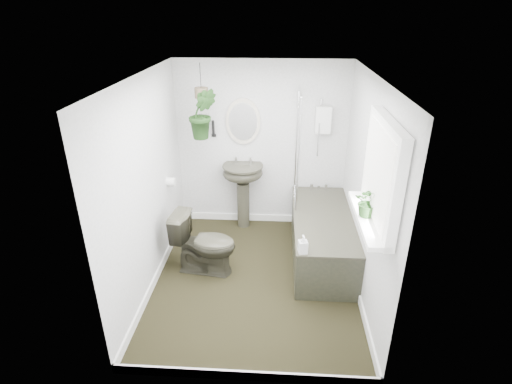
{
  "coord_description": "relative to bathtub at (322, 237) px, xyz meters",
  "views": [
    {
      "loc": [
        0.24,
        -3.78,
        2.9
      ],
      "look_at": [
        0.0,
        0.15,
        1.05
      ],
      "focal_mm": 28.0,
      "sensor_mm": 36.0,
      "label": 1
    }
  ],
  "objects": [
    {
      "name": "hanging_pot",
      "position": [
        -1.5,
        0.45,
        1.67
      ],
      "size": [
        0.16,
        0.16,
        0.12
      ],
      "primitive_type": "cylinder",
      "color": "brown",
      "rests_on": "ceiling"
    },
    {
      "name": "wall_sconce",
      "position": [
        -1.45,
        0.86,
        1.11
      ],
      "size": [
        0.04,
        0.04,
        0.22
      ],
      "primitive_type": "cylinder",
      "color": "black",
      "rests_on": "wall_back"
    },
    {
      "name": "bath_screen",
      "position": [
        -0.33,
        0.49,
        0.99
      ],
      "size": [
        0.04,
        0.72,
        1.4
      ],
      "primitive_type": null,
      "color": "silver",
      "rests_on": "bathtub"
    },
    {
      "name": "skirting",
      "position": [
        -0.8,
        -0.5,
        -0.24
      ],
      "size": [
        2.3,
        2.8,
        0.1
      ],
      "primitive_type": "cube",
      "color": "white",
      "rests_on": "floor"
    },
    {
      "name": "wall_right",
      "position": [
        0.36,
        -0.5,
        0.86
      ],
      "size": [
        0.02,
        2.8,
        2.3
      ],
      "primitive_type": "cube",
      "color": "silver",
      "rests_on": "ground"
    },
    {
      "name": "window_recess",
      "position": [
        0.29,
        -1.2,
        1.36
      ],
      "size": [
        0.08,
        1.0,
        0.9
      ],
      "primitive_type": "cube",
      "color": "white",
      "rests_on": "wall_right"
    },
    {
      "name": "sill_plant",
      "position": [
        0.21,
        -1.2,
        1.09
      ],
      "size": [
        0.28,
        0.26,
        0.27
      ],
      "primitive_type": "imported",
      "rotation": [
        0.0,
        0.0,
        -0.22
      ],
      "color": "black",
      "rests_on": "window_sill"
    },
    {
      "name": "wall_left",
      "position": [
        -1.96,
        -0.5,
        0.86
      ],
      "size": [
        0.02,
        2.8,
        2.3
      ],
      "primitive_type": "cube",
      "color": "silver",
      "rests_on": "ground"
    },
    {
      "name": "wall_back",
      "position": [
        -0.8,
        0.91,
        0.86
      ],
      "size": [
        2.3,
        0.02,
        2.3
      ],
      "primitive_type": "cube",
      "color": "silver",
      "rests_on": "ground"
    },
    {
      "name": "floor",
      "position": [
        -0.8,
        -0.5,
        -0.3
      ],
      "size": [
        2.3,
        2.8,
        0.02
      ],
      "primitive_type": "cube",
      "color": "black",
      "rests_on": "ground"
    },
    {
      "name": "shower_box",
      "position": [
        0.0,
        0.84,
        1.26
      ],
      "size": [
        0.2,
        0.1,
        0.35
      ],
      "primitive_type": "cube",
      "color": "white",
      "rests_on": "wall_back"
    },
    {
      "name": "window_sill",
      "position": [
        0.22,
        -1.2,
        0.94
      ],
      "size": [
        0.18,
        1.0,
        0.04
      ],
      "primitive_type": "cube",
      "color": "white",
      "rests_on": "wall_right"
    },
    {
      "name": "soap_bottle",
      "position": [
        -0.29,
        -0.79,
        0.39
      ],
      "size": [
        0.11,
        0.11,
        0.2
      ],
      "primitive_type": "imported",
      "rotation": [
        0.0,
        0.0,
        0.19
      ],
      "color": "black",
      "rests_on": "bathtub"
    },
    {
      "name": "window_blinds",
      "position": [
        0.24,
        -1.2,
        1.36
      ],
      "size": [
        0.01,
        0.86,
        0.76
      ],
      "primitive_type": "cube",
      "color": "white",
      "rests_on": "wall_right"
    },
    {
      "name": "toilet",
      "position": [
        -1.4,
        -0.36,
        0.08
      ],
      "size": [
        0.78,
        0.51,
        0.75
      ],
      "primitive_type": "imported",
      "rotation": [
        0.0,
        0.0,
        1.44
      ],
      "color": "#333227",
      "rests_on": "floor"
    },
    {
      "name": "wall_front",
      "position": [
        -0.8,
        -1.91,
        0.86
      ],
      "size": [
        2.3,
        0.02,
        2.3
      ],
      "primitive_type": "cube",
      "color": "silver",
      "rests_on": "ground"
    },
    {
      "name": "toilet_roll_holder",
      "position": [
        -1.9,
        0.2,
        0.61
      ],
      "size": [
        0.11,
        0.11,
        0.11
      ],
      "primitive_type": "cylinder",
      "rotation": [
        0.0,
        1.57,
        0.0
      ],
      "color": "white",
      "rests_on": "wall_left"
    },
    {
      "name": "bathtub",
      "position": [
        0.0,
        0.0,
        0.0
      ],
      "size": [
        0.72,
        1.72,
        0.58
      ],
      "primitive_type": null,
      "color": "#333227",
      "rests_on": "floor"
    },
    {
      "name": "ceiling",
      "position": [
        -0.8,
        -0.5,
        2.02
      ],
      "size": [
        2.3,
        2.8,
        0.02
      ],
      "primitive_type": "cube",
      "color": "white",
      "rests_on": "ground"
    },
    {
      "name": "pedestal_sink",
      "position": [
        -1.05,
        0.74,
        0.18
      ],
      "size": [
        0.65,
        0.59,
        0.94
      ],
      "primitive_type": null,
      "rotation": [
        0.0,
        0.0,
        0.25
      ],
      "color": "#333227",
      "rests_on": "floor"
    },
    {
      "name": "oval_mirror",
      "position": [
        -1.05,
        0.87,
        1.21
      ],
      "size": [
        0.46,
        0.03,
        0.62
      ],
      "primitive_type": "ellipsoid",
      "color": "beige",
      "rests_on": "wall_back"
    },
    {
      "name": "hanging_plant",
      "position": [
        -1.5,
        0.45,
        1.41
      ],
      "size": [
        0.38,
        0.33,
        0.62
      ],
      "primitive_type": "imported",
      "rotation": [
        0.0,
        0.0,
        0.15
      ],
      "color": "black",
      "rests_on": "ceiling"
    }
  ]
}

